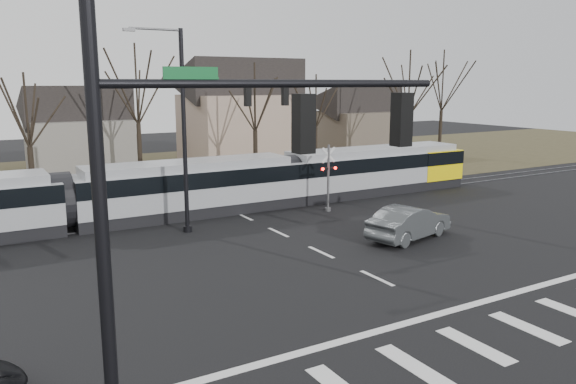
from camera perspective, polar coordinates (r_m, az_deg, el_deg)
ground at (r=21.34m, az=12.46°, el=-10.12°), size 140.00×140.00×0.00m
grass_verge at (r=49.05m, az=-13.67°, el=1.83°), size 140.00×28.00×0.01m
crosswalk at (r=18.85m, az=20.93°, el=-13.52°), size 27.00×2.60×0.01m
stop_line at (r=20.16m, az=15.99°, el=-11.57°), size 28.00×0.35×0.01m
lane_dashes at (r=34.27m, az=-5.91°, el=-1.82°), size 0.18×30.00×0.01m
rail_pair at (r=34.09m, az=-5.77°, el=-1.85°), size 90.00×1.52×0.06m
tram at (r=32.94m, az=-10.24°, el=0.59°), size 41.85×3.11×3.17m
sedan at (r=28.37m, az=12.23°, el=-3.03°), size 4.15×5.87×1.66m
signal_pole_near_left at (r=9.30m, az=-8.88°, el=-0.98°), size 9.28×0.44×10.20m
signal_pole_far at (r=29.31m, az=-7.59°, el=7.22°), size 9.28×0.44×10.20m
rail_crossing_signal at (r=33.56m, az=4.12°, el=1.21°), size 1.08×0.36×4.00m
tree_row at (r=43.50m, az=-9.12°, el=7.48°), size 59.20×7.20×10.00m
house_b at (r=51.35m, az=-20.55°, el=6.30°), size 8.64×7.56×7.65m
house_c at (r=52.68m, az=-4.75°, el=8.44°), size 10.80×8.64×10.10m
house_d at (r=62.31m, az=7.10°, el=7.63°), size 8.64×7.56×7.65m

